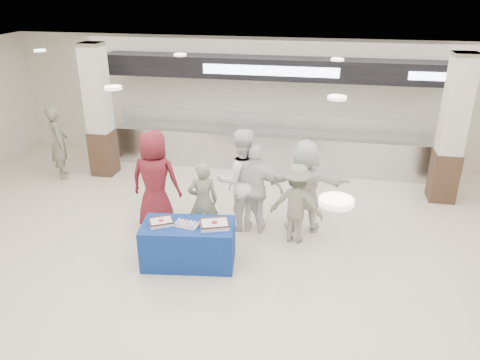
% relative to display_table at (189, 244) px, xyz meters
% --- Properties ---
extents(ground, '(14.00, 14.00, 0.00)m').
position_rel_display_table_xyz_m(ground, '(0.76, -0.69, -0.38)').
color(ground, beige).
rests_on(ground, ground).
extents(serving_line, '(8.70, 0.85, 2.80)m').
position_rel_display_table_xyz_m(serving_line, '(0.77, 4.71, 0.78)').
color(serving_line, '#BABDC1').
rests_on(serving_line, ground).
extents(column_left, '(0.55, 0.55, 3.20)m').
position_rel_display_table_xyz_m(column_left, '(-3.24, 3.51, 1.15)').
color(column_left, '#372419').
rests_on(column_left, ground).
extents(column_right, '(0.55, 0.55, 3.20)m').
position_rel_display_table_xyz_m(column_right, '(4.76, 3.51, 1.15)').
color(column_right, '#372419').
rests_on(column_right, ground).
extents(display_table, '(1.64, 0.98, 0.75)m').
position_rel_display_table_xyz_m(display_table, '(0.00, 0.00, 0.00)').
color(display_table, navy).
rests_on(display_table, ground).
extents(sheet_cake_left, '(0.49, 0.45, 0.09)m').
position_rel_display_table_xyz_m(sheet_cake_left, '(-0.44, -0.05, 0.42)').
color(sheet_cake_left, white).
rests_on(sheet_cake_left, display_table).
extents(sheet_cake_right, '(0.56, 0.50, 0.10)m').
position_rel_display_table_xyz_m(sheet_cake_right, '(0.46, 0.02, 0.42)').
color(sheet_cake_right, white).
rests_on(sheet_cake_right, display_table).
extents(cupcake_tray, '(0.40, 0.32, 0.06)m').
position_rel_display_table_xyz_m(cupcake_tray, '(0.00, -0.03, 0.40)').
color(cupcake_tray, silver).
rests_on(cupcake_tray, display_table).
extents(civilian_maroon, '(0.96, 0.63, 1.97)m').
position_rel_display_table_xyz_m(civilian_maroon, '(-0.98, 1.15, 0.61)').
color(civilian_maroon, maroon).
rests_on(civilian_maroon, ground).
extents(soldier_a, '(0.65, 0.54, 1.53)m').
position_rel_display_table_xyz_m(soldier_a, '(0.03, 0.87, 0.39)').
color(soldier_a, slate).
rests_on(soldier_a, ground).
extents(chef_tall, '(1.21, 1.10, 2.01)m').
position_rel_display_table_xyz_m(chef_tall, '(0.64, 1.45, 0.63)').
color(chef_tall, white).
rests_on(chef_tall, ground).
extents(chef_short, '(1.04, 0.45, 1.76)m').
position_rel_display_table_xyz_m(chef_short, '(0.94, 1.33, 0.51)').
color(chef_short, white).
rests_on(chef_short, ground).
extents(soldier_b, '(1.05, 0.69, 1.53)m').
position_rel_display_table_xyz_m(soldier_b, '(1.73, 1.11, 0.39)').
color(soldier_b, slate).
rests_on(soldier_b, ground).
extents(civilian_white, '(1.75, 0.73, 1.84)m').
position_rel_display_table_xyz_m(civilian_white, '(1.84, 1.57, 0.54)').
color(civilian_white, white).
rests_on(civilian_white, ground).
extents(soldier_bg, '(0.72, 0.78, 1.78)m').
position_rel_display_table_xyz_m(soldier_bg, '(-4.15, 3.09, 0.52)').
color(soldier_bg, slate).
rests_on(soldier_bg, ground).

